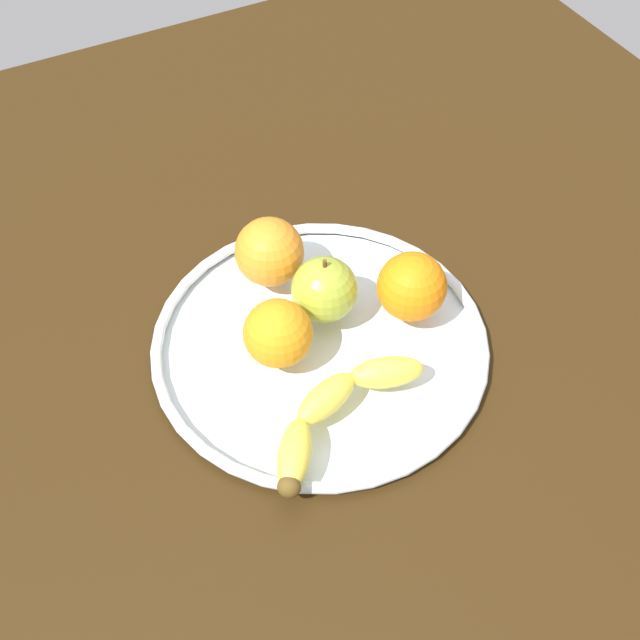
% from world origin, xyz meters
% --- Properties ---
extents(ground_plane, '(1.36, 1.36, 0.04)m').
position_xyz_m(ground_plane, '(0.00, 0.00, -0.02)').
color(ground_plane, '#311F0A').
extents(fruit_bowl, '(0.36, 0.36, 0.02)m').
position_xyz_m(fruit_bowl, '(0.00, 0.00, 0.01)').
color(fruit_bowl, silver).
rests_on(fruit_bowl, ground_plane).
extents(banana, '(0.20, 0.11, 0.03)m').
position_xyz_m(banana, '(0.03, 0.10, 0.03)').
color(banana, yellow).
rests_on(banana, fruit_bowl).
extents(apple, '(0.07, 0.07, 0.08)m').
position_xyz_m(apple, '(-0.02, -0.03, 0.05)').
color(apple, '#98A931').
rests_on(apple, fruit_bowl).
extents(orange_back_right, '(0.07, 0.07, 0.07)m').
position_xyz_m(orange_back_right, '(0.05, 0.00, 0.05)').
color(orange_back_right, orange).
rests_on(orange_back_right, fruit_bowl).
extents(orange_back_left, '(0.07, 0.07, 0.07)m').
position_xyz_m(orange_back_left, '(-0.10, 0.01, 0.06)').
color(orange_back_left, orange).
rests_on(orange_back_left, fruit_bowl).
extents(orange_center, '(0.08, 0.08, 0.08)m').
position_xyz_m(orange_center, '(0.01, -0.11, 0.06)').
color(orange_center, orange).
rests_on(orange_center, fruit_bowl).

